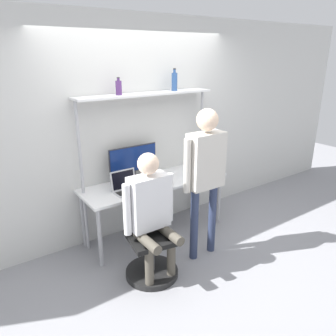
% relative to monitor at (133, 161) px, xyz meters
% --- Properties ---
extents(ground_plane, '(12.00, 12.00, 0.00)m').
position_rel_monitor_xyz_m(ground_plane, '(0.20, -0.51, -0.99)').
color(ground_plane, gray).
extents(wall_back, '(8.00, 0.06, 2.70)m').
position_rel_monitor_xyz_m(wall_back, '(0.20, 0.16, 0.36)').
color(wall_back, silver).
rests_on(wall_back, ground_plane).
extents(desk, '(1.87, 0.62, 0.74)m').
position_rel_monitor_xyz_m(desk, '(0.20, -0.18, -0.33)').
color(desk, white).
rests_on(desk, ground_plane).
extents(shelf_unit, '(1.78, 0.27, 1.81)m').
position_rel_monitor_xyz_m(shelf_unit, '(0.20, -0.02, 0.55)').
color(shelf_unit, white).
rests_on(shelf_unit, ground_plane).
extents(monitor, '(0.65, 0.19, 0.44)m').
position_rel_monitor_xyz_m(monitor, '(0.00, 0.00, 0.00)').
color(monitor, '#333338').
rests_on(monitor, desk).
extents(laptop, '(0.31, 0.23, 0.24)m').
position_rel_monitor_xyz_m(laptop, '(-0.25, -0.24, -0.19)').
color(laptop, '#BCBCC1').
rests_on(laptop, desk).
extents(cell_phone, '(0.07, 0.15, 0.01)m').
position_rel_monitor_xyz_m(cell_phone, '(0.02, -0.27, -0.25)').
color(cell_phone, '#264C8C').
rests_on(cell_phone, desk).
extents(office_chair, '(0.56, 0.56, 0.93)m').
position_rel_monitor_xyz_m(office_chair, '(-0.30, -0.85, -0.71)').
color(office_chair, black).
rests_on(office_chair, ground_plane).
extents(person_seated, '(0.57, 0.47, 1.36)m').
position_rel_monitor_xyz_m(person_seated, '(-0.30, -0.89, -0.19)').
color(person_seated, '#4C473D').
rests_on(person_seated, ground_plane).
extents(person_standing, '(0.58, 0.23, 1.72)m').
position_rel_monitor_xyz_m(person_standing, '(0.40, -0.89, 0.11)').
color(person_standing, '#2D3856').
rests_on(person_standing, ground_plane).
extents(bottle_blue, '(0.07, 0.07, 0.27)m').
position_rel_monitor_xyz_m(bottle_blue, '(0.61, -0.02, 0.93)').
color(bottle_blue, '#335999').
rests_on(bottle_blue, shelf_unit).
extents(bottle_purple, '(0.07, 0.07, 0.19)m').
position_rel_monitor_xyz_m(bottle_purple, '(-0.16, -0.02, 0.89)').
color(bottle_purple, '#593372').
rests_on(bottle_purple, shelf_unit).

